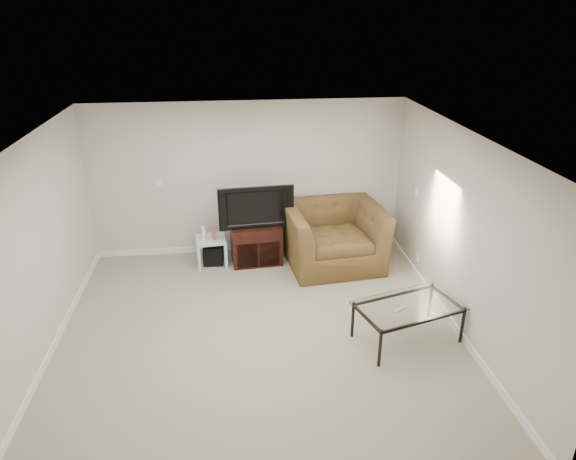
{
  "coord_description": "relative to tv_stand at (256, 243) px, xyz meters",
  "views": [
    {
      "loc": [
        -0.28,
        -5.39,
        3.83
      ],
      "look_at": [
        0.5,
        1.2,
        0.9
      ],
      "focal_mm": 32.0,
      "sensor_mm": 36.0,
      "label": 1
    }
  ],
  "objects": [
    {
      "name": "subwoofer",
      "position": [
        -0.69,
        0.02,
        -0.17
      ],
      "size": [
        0.32,
        0.32,
        0.31
      ],
      "primitive_type": "cube",
      "rotation": [
        0.0,
        0.0,
        -0.05
      ],
      "color": "black",
      "rests_on": "floor"
    },
    {
      "name": "game_case",
      "position": [
        -0.66,
        -0.01,
        0.21
      ],
      "size": [
        0.07,
        0.14,
        0.18
      ],
      "primitive_type": "cube",
      "rotation": [
        0.0,
        0.0,
        0.23
      ],
      "color": "#CC4C4C",
      "rests_on": "side_table"
    },
    {
      "name": "wall_right",
      "position": [
        2.42,
        -2.05,
        0.93
      ],
      "size": [
        0.02,
        5.0,
        2.5
      ],
      "primitive_type": "cube",
      "color": "silver",
      "rests_on": "ground"
    },
    {
      "name": "remote",
      "position": [
        1.56,
        -2.45,
        0.18
      ],
      "size": [
        0.19,
        0.16,
        0.02
      ],
      "primitive_type": "cube",
      "rotation": [
        0.0,
        0.0,
        0.6
      ],
      "color": "#B2B2B7",
      "rests_on": "coffee_table"
    },
    {
      "name": "wall_left",
      "position": [
        -2.58,
        -2.05,
        0.93
      ],
      "size": [
        0.02,
        5.0,
        2.5
      ],
      "primitive_type": "cube",
      "color": "silver",
      "rests_on": "ground"
    },
    {
      "name": "tv_stand",
      "position": [
        0.0,
        0.0,
        0.0
      ],
      "size": [
        0.82,
        0.6,
        0.65
      ],
      "primitive_type": null,
      "rotation": [
        0.0,
        0.0,
        0.08
      ],
      "color": "black",
      "rests_on": "floor"
    },
    {
      "name": "television",
      "position": [
        0.0,
        -0.03,
        0.66
      ],
      "size": [
        1.09,
        0.3,
        0.67
      ],
      "primitive_type": "imported",
      "rotation": [
        0.0,
        0.0,
        0.08
      ],
      "color": "black",
      "rests_on": "tv_stand"
    },
    {
      "name": "ceiling",
      "position": [
        -0.08,
        -2.05,
        2.18
      ],
      "size": [
        5.0,
        5.0,
        0.0
      ],
      "primitive_type": "plane",
      "color": "white",
      "rests_on": "ground"
    },
    {
      "name": "side_table",
      "position": [
        -0.71,
        0.0,
        -0.1
      ],
      "size": [
        0.51,
        0.51,
        0.44
      ],
      "primitive_type": null,
      "rotation": [
        0.0,
        0.0,
        0.1
      ],
      "color": "silver",
      "rests_on": "floor"
    },
    {
      "name": "game_console",
      "position": [
        -0.82,
        -0.03,
        0.22
      ],
      "size": [
        0.07,
        0.15,
        0.2
      ],
      "primitive_type": "cube",
      "rotation": [
        0.0,
        0.0,
        0.16
      ],
      "color": "white",
      "rests_on": "side_table"
    },
    {
      "name": "plate_back",
      "position": [
        -1.48,
        0.44,
        0.93
      ],
      "size": [
        0.12,
        0.02,
        0.12
      ],
      "primitive_type": "cube",
      "color": "white",
      "rests_on": "wall_back"
    },
    {
      "name": "dvd_player",
      "position": [
        0.0,
        -0.04,
        0.22
      ],
      "size": [
        0.41,
        0.3,
        0.05
      ],
      "primitive_type": "cube",
      "rotation": [
        0.0,
        0.0,
        0.08
      ],
      "color": "black",
      "rests_on": "tv_stand"
    },
    {
      "name": "plate_right_outlet",
      "position": [
        2.41,
        -0.75,
        -0.02
      ],
      "size": [
        0.02,
        0.08,
        0.12
      ],
      "primitive_type": "cube",
      "color": "white",
      "rests_on": "wall_right"
    },
    {
      "name": "recliner",
      "position": [
        1.21,
        -0.22,
        0.32
      ],
      "size": [
        1.58,
        1.11,
        1.3
      ],
      "primitive_type": "imported",
      "rotation": [
        0.0,
        0.0,
        0.11
      ],
      "color": "brown",
      "rests_on": "floor"
    },
    {
      "name": "plate_right_switch",
      "position": [
        2.41,
        -0.45,
        0.93
      ],
      "size": [
        0.02,
        0.09,
        0.13
      ],
      "primitive_type": "cube",
      "color": "white",
      "rests_on": "wall_right"
    },
    {
      "name": "wall_back",
      "position": [
        -0.08,
        0.45,
        0.93
      ],
      "size": [
        5.0,
        0.02,
        2.5
      ],
      "primitive_type": "cube",
      "color": "silver",
      "rests_on": "ground"
    },
    {
      "name": "coffee_table",
      "position": [
        1.72,
        -2.34,
        -0.08
      ],
      "size": [
        1.41,
        1.04,
        0.49
      ],
      "primitive_type": null,
      "rotation": [
        0.0,
        0.0,
        0.28
      ],
      "color": "black",
      "rests_on": "floor"
    },
    {
      "name": "floor",
      "position": [
        -0.08,
        -2.05,
        -0.32
      ],
      "size": [
        5.0,
        5.0,
        0.0
      ],
      "primitive_type": "plane",
      "color": "tan",
      "rests_on": "ground"
    }
  ]
}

